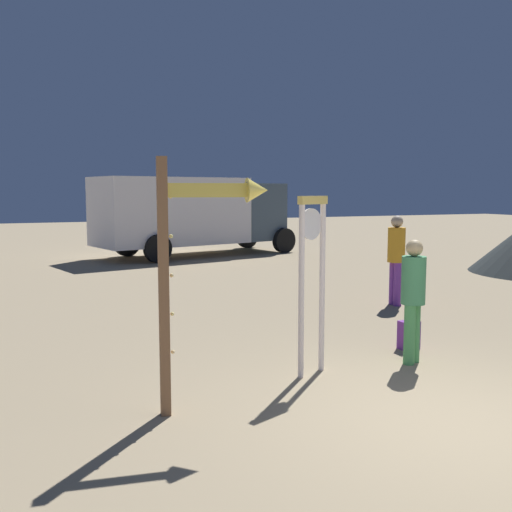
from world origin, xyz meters
name	(u,v)px	position (x,y,z in m)	size (l,w,h in m)	color
ground_plane	(463,426)	(0.00, 0.00, 0.00)	(80.00, 80.00, 0.00)	#9A8766
standing_clock	(312,266)	(-0.56, 2.03, 1.35)	(0.48, 0.26, 2.20)	white
arrow_sign	(198,245)	(-2.22, 1.37, 1.73)	(1.13, 0.35, 2.59)	#906442
person_near_clock	(413,295)	(0.87, 1.90, 0.91)	(0.31, 0.31, 1.63)	#469452
backpack	(408,335)	(1.27, 2.48, 0.20)	(0.28, 0.22, 0.41)	purple
person_distant	(396,255)	(3.09, 5.23, 0.99)	(0.34, 0.34, 1.78)	purple
box_truck_near	(191,212)	(2.02, 15.42, 1.53)	(7.37, 3.96, 2.71)	white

